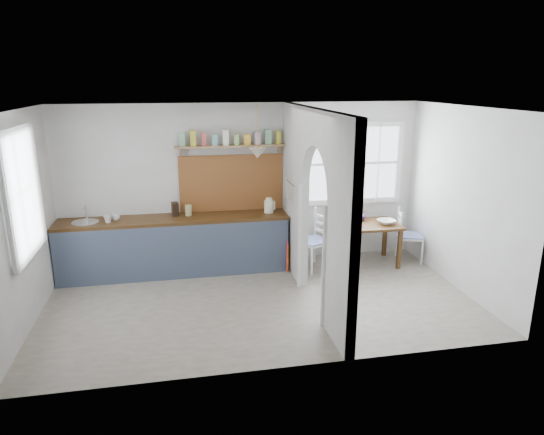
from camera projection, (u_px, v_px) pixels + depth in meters
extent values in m
cube|color=gray|center=(261.00, 302.00, 6.66)|extent=(5.80, 3.20, 0.01)
cube|color=#BAB8B0|center=(260.00, 109.00, 5.94)|extent=(5.80, 3.20, 0.01)
cube|color=#BAB8B0|center=(244.00, 185.00, 7.81)|extent=(5.80, 0.01, 2.60)
cube|color=#BAB8B0|center=(288.00, 252.00, 4.79)|extent=(5.80, 0.01, 2.60)
cube|color=#BAB8B0|center=(21.00, 223.00, 5.77)|extent=(0.01, 3.20, 2.60)
cube|color=#BAB8B0|center=(463.00, 200.00, 6.83)|extent=(0.01, 3.20, 2.60)
cube|color=#BAB8B0|center=(342.00, 236.00, 5.30)|extent=(0.12, 0.80, 2.60)
cube|color=#BAB8B0|center=(295.00, 191.00, 7.37)|extent=(0.12, 1.20, 2.60)
cube|color=#BAB8B0|center=(319.00, 152.00, 6.03)|extent=(0.12, 1.20, 1.05)
cube|color=#492C10|center=(174.00, 219.00, 7.44)|extent=(3.50, 0.60, 0.05)
cube|color=#475467|center=(176.00, 253.00, 7.29)|extent=(3.50, 0.03, 0.85)
cube|color=black|center=(176.00, 246.00, 7.61)|extent=(3.46, 0.45, 0.85)
cylinder|color=silver|center=(85.00, 223.00, 7.19)|extent=(0.40, 0.40, 0.02)
cube|color=brown|center=(231.00, 183.00, 7.73)|extent=(1.65, 0.03, 0.90)
cube|color=#8E6A49|center=(231.00, 146.00, 7.49)|extent=(1.75, 0.20, 0.03)
cube|color=#619670|center=(182.00, 140.00, 7.32)|extent=(0.09, 0.09, 0.18)
cube|color=#ADA81E|center=(193.00, 140.00, 7.35)|extent=(0.09, 0.09, 0.18)
cube|color=#BD3D3F|center=(204.00, 140.00, 7.38)|extent=(0.09, 0.09, 0.18)
cube|color=#64A1A4|center=(215.00, 140.00, 7.41)|extent=(0.09, 0.09, 0.18)
cube|color=silver|center=(226.00, 139.00, 7.45)|extent=(0.09, 0.09, 0.18)
cube|color=#7DBB5B|center=(236.00, 139.00, 7.48)|extent=(0.09, 0.09, 0.18)
cube|color=gold|center=(247.00, 139.00, 7.51)|extent=(0.09, 0.09, 0.18)
cube|color=#98859F|center=(257.00, 139.00, 7.54)|extent=(0.09, 0.09, 0.18)
cube|color=#619670|center=(268.00, 138.00, 7.57)|extent=(0.09, 0.09, 0.18)
cube|color=#ADA81E|center=(278.00, 138.00, 7.60)|extent=(0.09, 0.09, 0.18)
cone|color=silver|center=(257.00, 153.00, 7.25)|extent=(0.26, 0.26, 0.16)
cylinder|color=silver|center=(291.00, 183.00, 7.22)|extent=(0.02, 0.50, 0.02)
imported|color=silver|center=(108.00, 219.00, 7.16)|extent=(0.14, 0.14, 0.11)
imported|color=silver|center=(115.00, 217.00, 7.27)|extent=(0.15, 0.15, 0.11)
cube|color=black|center=(175.00, 209.00, 7.51)|extent=(0.12, 0.15, 0.21)
cylinder|color=tan|center=(188.00, 210.00, 7.53)|extent=(0.14, 0.14, 0.17)
cube|color=#D42A82|center=(287.00, 256.00, 7.62)|extent=(0.02, 0.03, 0.49)
cube|color=#EA4E05|center=(288.00, 258.00, 7.58)|extent=(0.02, 0.03, 0.46)
imported|color=white|center=(387.00, 222.00, 7.83)|extent=(0.33, 0.33, 0.07)
imported|color=#517A55|center=(355.00, 224.00, 7.69)|extent=(0.13, 0.13, 0.09)
cylinder|color=black|center=(344.00, 224.00, 7.78)|extent=(0.23, 0.23, 0.02)
imported|color=#3B224E|center=(361.00, 215.00, 8.01)|extent=(0.20, 0.20, 0.17)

